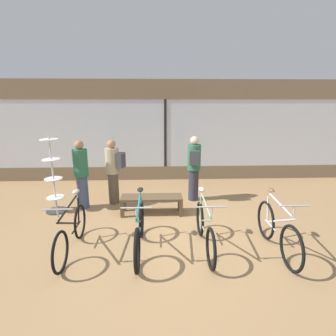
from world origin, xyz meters
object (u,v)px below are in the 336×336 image
object	(u,v)px
accessory_rack	(54,181)
customer_near_rack	(113,170)
customer_by_window	(194,167)
bicycle_far_left	(71,232)
bicycle_far_right	(277,230)
customer_mid_floor	(81,173)
bicycle_right	(205,229)
display_bench	(152,199)
bicycle_left	(139,231)

from	to	relation	value
accessory_rack	customer_near_rack	xyz separation A→B (m)	(1.30, 0.47, 0.13)
accessory_rack	customer_by_window	world-z (taller)	accessory_rack
bicycle_far_left	customer_near_rack	xyz separation A→B (m)	(0.38, 2.24, 0.50)
bicycle_far_right	customer_mid_floor	xyz separation A→B (m)	(-3.86, 2.08, 0.48)
accessory_rack	customer_mid_floor	distance (m)	0.63
bicycle_right	bicycle_far_right	distance (m)	1.23
customer_near_rack	customer_mid_floor	world-z (taller)	customer_mid_floor
accessory_rack	customer_near_rack	size ratio (longest dim) A/B	1.11
bicycle_far_right	display_bench	xyz separation A→B (m)	(-2.18, 1.67, -0.05)
bicycle_far_left	customer_mid_floor	bearing A→B (deg)	99.75
bicycle_far_left	bicycle_far_right	size ratio (longest dim) A/B	0.99
customer_mid_floor	customer_near_rack	bearing A→B (deg)	21.36
bicycle_left	accessory_rack	xyz separation A→B (m)	(-2.09, 1.79, 0.36)
display_bench	customer_near_rack	size ratio (longest dim) A/B	0.86
bicycle_far_right	customer_near_rack	bearing A→B (deg)	143.05
bicycle_far_left	display_bench	size ratio (longest dim) A/B	1.21
bicycle_far_left	customer_mid_floor	xyz separation A→B (m)	(-0.34, 1.96, 0.50)
bicycle_left	bicycle_far_right	size ratio (longest dim) A/B	1.04
bicycle_far_left	accessory_rack	size ratio (longest dim) A/B	0.93
bicycle_right	customer_by_window	size ratio (longest dim) A/B	1.02
bicycle_far_right	accessory_rack	world-z (taller)	accessory_rack
bicycle_right	customer_mid_floor	bearing A→B (deg)	143.42
display_bench	bicycle_far_right	bearing A→B (deg)	-37.45
customer_mid_floor	bicycle_far_right	bearing A→B (deg)	-28.39
customer_near_rack	customer_by_window	distance (m)	2.04
bicycle_far_right	customer_by_window	distance (m)	2.78
bicycle_far_right	customer_by_window	bearing A→B (deg)	113.83
customer_by_window	bicycle_far_right	bearing A→B (deg)	-66.17
accessory_rack	customer_by_window	size ratio (longest dim) A/B	1.08
accessory_rack	customer_by_window	distance (m)	3.40
display_bench	customer_mid_floor	world-z (taller)	customer_mid_floor
bicycle_left	customer_by_window	size ratio (longest dim) A/B	1.05
bicycle_far_right	customer_mid_floor	world-z (taller)	customer_mid_floor
bicycle_right	customer_mid_floor	xyz separation A→B (m)	(-2.63, 1.95, 0.50)
customer_by_window	customer_mid_floor	bearing A→B (deg)	-171.41
bicycle_left	bicycle_far_left	bearing A→B (deg)	178.89
customer_mid_floor	bicycle_left	bearing A→B (deg)	-52.88
bicycle_far_right	customer_mid_floor	bearing A→B (deg)	151.61
bicycle_left	bicycle_right	world-z (taller)	bicycle_left
bicycle_left	customer_near_rack	xyz separation A→B (m)	(-0.79, 2.26, 0.50)
bicycle_far_left	accessory_rack	bearing A→B (deg)	117.65
bicycle_right	bicycle_far_right	xyz separation A→B (m)	(1.22, -0.13, 0.02)
accessory_rack	display_bench	xyz separation A→B (m)	(2.26, -0.22, -0.39)
display_bench	customer_mid_floor	size ratio (longest dim) A/B	0.84
bicycle_left	customer_mid_floor	world-z (taller)	customer_mid_floor
bicycle_left	customer_by_window	distance (m)	2.76
bicycle_far_right	customer_near_rack	size ratio (longest dim) A/B	1.05
customer_near_rack	bicycle_left	bearing A→B (deg)	-70.85
bicycle_left	customer_near_rack	size ratio (longest dim) A/B	1.08
bicycle_left	bicycle_right	distance (m)	1.13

